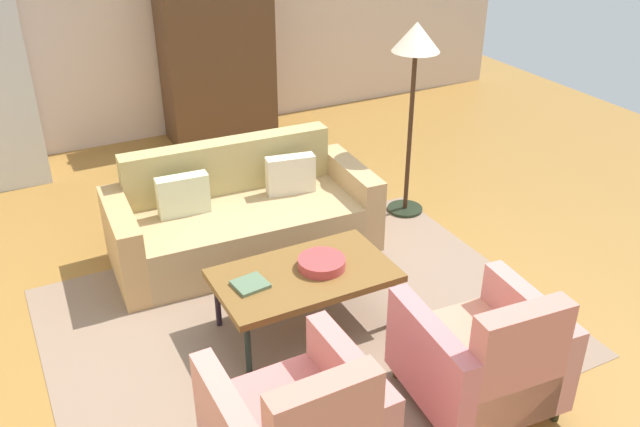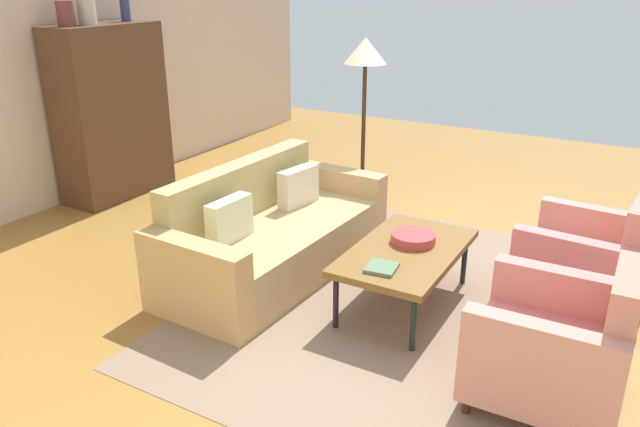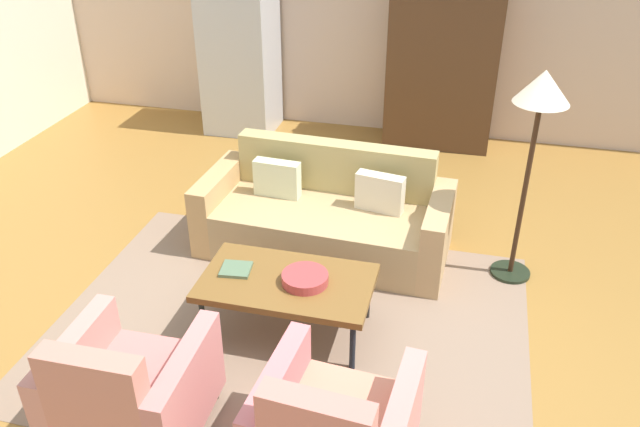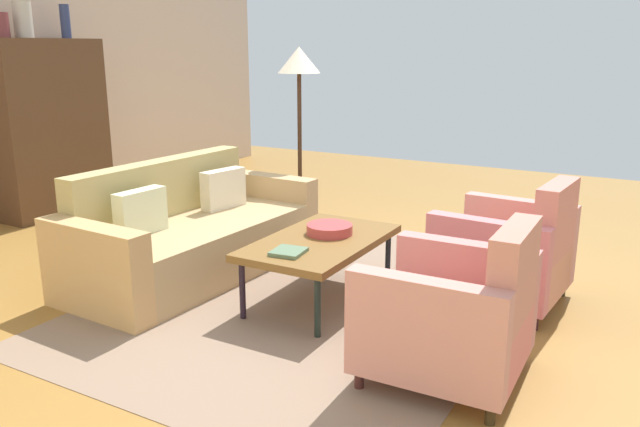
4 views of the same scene
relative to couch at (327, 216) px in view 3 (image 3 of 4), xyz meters
The scene contains 11 objects.
ground_plane 1.14m from the couch, 72.66° to the right, with size 10.55×10.55×0.00m, color olive.
wall_back 3.06m from the couch, 83.35° to the left, with size 8.79×0.12×2.80m, color beige.
area_rug 1.17m from the couch, 90.20° to the right, with size 3.40×2.60×0.01m, color #866D59.
couch is the anchor object (origin of this frame).
coffee_table 1.19m from the couch, 90.19° to the right, with size 1.20×0.70×0.45m.
armchair_left 2.43m from the couch, 104.38° to the right, with size 0.81×0.81×0.88m.
fruit_bowl 1.21m from the couch, 83.83° to the right, with size 0.32×0.32×0.07m, color #A83B3C.
book_stack 1.24m from the couch, 108.21° to the right, with size 0.23×0.22×0.02m.
cabinet 2.66m from the couch, 73.61° to the left, with size 1.20×0.51×1.80m.
refrigerator 2.95m from the couch, 124.32° to the left, with size 0.80×0.73×1.85m.
floor_lamp 1.95m from the couch, ahead, with size 0.40×0.40×1.72m.
Camera 3 is at (0.76, -3.59, 3.07)m, focal length 35.95 mm.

